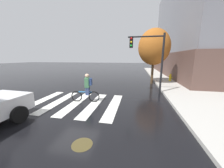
% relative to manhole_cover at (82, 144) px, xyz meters
% --- Properties ---
extents(ground_plane, '(120.00, 120.00, 0.00)m').
position_rel_manhole_cover_xyz_m(ground_plane, '(-1.98, 3.18, -0.00)').
color(ground_plane, black).
extents(crosswalk_stripes, '(5.04, 3.72, 0.01)m').
position_rel_manhole_cover_xyz_m(crosswalk_stripes, '(-1.86, 3.18, 0.00)').
color(crosswalk_stripes, silver).
rests_on(crosswalk_stripes, ground).
extents(manhole_cover, '(0.64, 0.64, 0.01)m').
position_rel_manhole_cover_xyz_m(manhole_cover, '(0.00, 0.00, 0.00)').
color(manhole_cover, '#473D1E').
rests_on(manhole_cover, ground).
extents(cyclist, '(1.71, 0.38, 1.69)m').
position_rel_manhole_cover_xyz_m(cyclist, '(-1.25, 3.48, 0.84)').
color(cyclist, black).
rests_on(cyclist, ground).
extents(traffic_light_near, '(2.47, 0.28, 4.20)m').
position_rel_manhole_cover_xyz_m(traffic_light_near, '(2.44, 6.04, 2.86)').
color(traffic_light_near, black).
rests_on(traffic_light_near, ground).
extents(fire_hydrant, '(0.33, 0.22, 0.78)m').
position_rel_manhole_cover_xyz_m(fire_hydrant, '(5.14, 10.79, 0.53)').
color(fire_hydrant, gold).
rests_on(fire_hydrant, sidewalk).
extents(street_tree_near, '(2.99, 2.99, 5.32)m').
position_rel_manhole_cover_xyz_m(street_tree_near, '(3.14, 9.75, 3.58)').
color(street_tree_near, '#4C3823').
rests_on(street_tree_near, ground).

